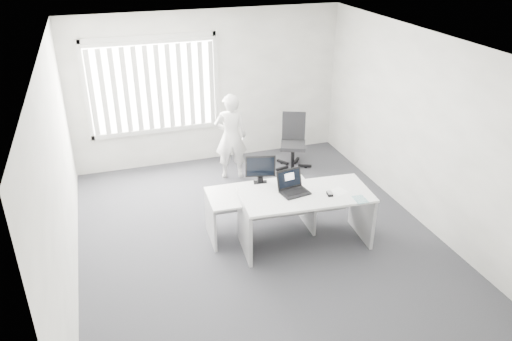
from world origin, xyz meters
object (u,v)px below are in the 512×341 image
object	(u,v)px
laptop	(295,184)
desk_near	(305,208)
person	(231,137)
monitor	(260,170)
desk_far	(260,203)
office_chair	(293,151)

from	to	relation	value
laptop	desk_near	bearing A→B (deg)	-27.76
person	monitor	bearing A→B (deg)	99.71
person	laptop	distance (m)	2.33
desk_far	laptop	xyz separation A→B (m)	(0.36, -0.42, 0.46)
desk_far	person	distance (m)	1.91
desk_near	person	size ratio (longest dim) A/B	1.18
desk_far	desk_near	bearing A→B (deg)	-40.70
person	laptop	xyz separation A→B (m)	(0.27, -2.30, 0.18)
desk_near	laptop	size ratio (longest dim) A/B	4.88
desk_near	desk_far	size ratio (longest dim) A/B	1.20
person	desk_near	bearing A→B (deg)	109.98
desk_near	laptop	xyz separation A→B (m)	(-0.14, 0.05, 0.37)
person	monitor	xyz separation A→B (m)	(-0.01, -1.64, 0.13)
desk_near	monitor	bearing A→B (deg)	125.26
desk_near	monitor	xyz separation A→B (m)	(-0.42, 0.71, 0.32)
desk_near	office_chair	distance (m)	2.54
office_chair	monitor	world-z (taller)	monitor
laptop	monitor	distance (m)	0.72
monitor	person	bearing A→B (deg)	103.15
desk_near	office_chair	xyz separation A→B (m)	(0.78, 2.40, -0.26)
desk_far	office_chair	bearing A→B (deg)	58.34
desk_far	monitor	bearing A→B (deg)	73.36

